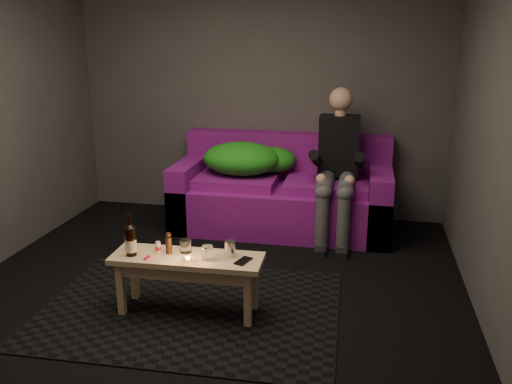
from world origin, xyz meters
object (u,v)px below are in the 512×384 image
person (337,163)px  coffee_table (187,266)px  steel_cup (230,248)px  beer_bottle_b (131,240)px  beer_bottle_a (129,236)px  sofa (283,195)px

person → coffee_table: person is taller
coffee_table → steel_cup: (0.30, 0.07, 0.13)m
beer_bottle_b → steel_cup: 0.71m
person → steel_cup: (-0.65, -1.71, -0.26)m
person → coffee_table: (-0.95, -1.78, -0.39)m
coffee_table → beer_bottle_a: size_ratio=4.21×
sofa → coffee_table: sofa is taller
sofa → coffee_table: bearing=-101.3°
beer_bottle_a → beer_bottle_b: bearing=-60.6°
person → beer_bottle_a: (-1.41, -1.73, -0.22)m
steel_cup → beer_bottle_a: bearing=-178.3°
sofa → coffee_table: (-0.39, -1.96, 0.02)m
sofa → person: person is taller
person → beer_bottle_b: 2.29m
sofa → beer_bottle_b: 2.18m
coffee_table → beer_bottle_a: beer_bottle_a is taller
coffee_table → steel_cup: 0.34m
beer_bottle_b → steel_cup: bearing=10.8°
person → steel_cup: bearing=-110.8°
steel_cup → sofa: bearing=87.2°
coffee_table → steel_cup: size_ratio=10.04×
coffee_table → beer_bottle_b: 0.44m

